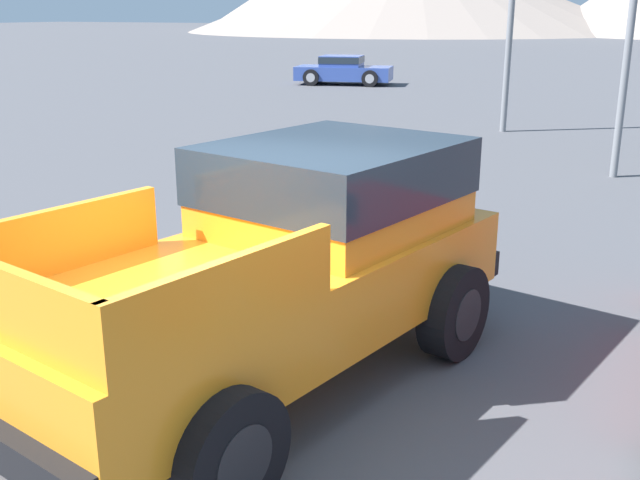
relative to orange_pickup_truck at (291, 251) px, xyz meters
The scene contains 3 objects.
ground_plane 1.34m from the orange_pickup_truck, 90.30° to the right, with size 320.00×320.00×0.00m, color #4C4C51.
orange_pickup_truck is the anchor object (origin of this frame).
parked_car_blue 26.46m from the orange_pickup_truck, 113.60° to the left, with size 4.30×2.64×1.20m.
Camera 1 is at (2.85, -4.45, 3.01)m, focal length 42.00 mm.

